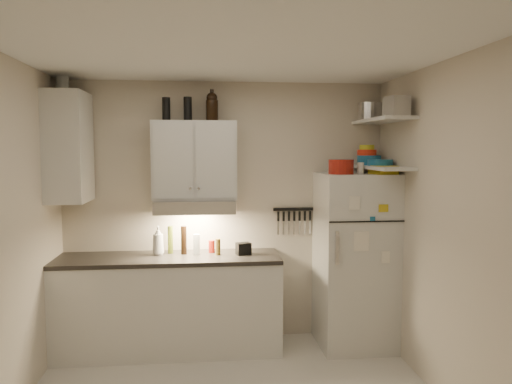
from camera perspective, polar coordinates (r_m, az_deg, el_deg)
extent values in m
cube|color=white|center=(3.58, -2.55, 15.83)|extent=(3.20, 3.00, 0.02)
cube|color=beige|center=(5.07, -3.55, -2.26)|extent=(3.20, 0.02, 2.60)
cube|color=beige|center=(4.01, 21.24, -4.48)|extent=(0.02, 3.00, 2.60)
cube|color=silver|center=(4.95, -9.86, -12.69)|extent=(2.10, 0.60, 0.88)
cube|color=black|center=(4.83, -9.94, -7.48)|extent=(2.10, 0.62, 0.04)
cube|color=silver|center=(4.85, -7.04, 3.62)|extent=(0.80, 0.33, 0.75)
cube|color=silver|center=(4.87, -20.62, 4.82)|extent=(0.33, 0.55, 1.00)
cube|color=silver|center=(4.81, -7.00, -1.58)|extent=(0.76, 0.46, 0.12)
cube|color=silver|center=(5.01, 11.22, -7.64)|extent=(0.70, 0.68, 1.70)
cube|color=silver|center=(4.84, 14.25, 7.94)|extent=(0.30, 0.95, 0.03)
cube|color=silver|center=(4.84, 14.14, 2.73)|extent=(0.30, 0.95, 0.03)
cube|color=black|center=(5.12, 4.33, -1.97)|extent=(0.42, 0.02, 0.03)
cylinder|color=maroon|center=(4.73, 9.70, 2.86)|extent=(0.26, 0.26, 0.14)
cube|color=gold|center=(4.78, 14.34, 2.47)|extent=(0.22, 0.26, 0.08)
cylinder|color=silver|center=(4.80, 11.85, 2.68)|extent=(0.08, 0.08, 0.11)
cylinder|color=silver|center=(5.16, 12.92, 8.92)|extent=(0.30, 0.30, 0.18)
cube|color=#AAAAAD|center=(4.75, 15.64, 9.20)|extent=(0.22, 0.21, 0.17)
cube|color=#AAAAAD|center=(4.50, 15.80, 9.43)|extent=(0.20, 0.20, 0.17)
cylinder|color=#185B85|center=(5.11, 12.81, 3.57)|extent=(0.24, 0.24, 0.09)
cylinder|color=red|center=(5.12, 12.55, 4.42)|extent=(0.19, 0.19, 0.06)
cylinder|color=gold|center=(5.12, 12.56, 5.01)|extent=(0.15, 0.15, 0.05)
cylinder|color=#185B85|center=(4.88, 14.00, 3.28)|extent=(0.30, 0.30, 0.06)
cylinder|color=black|center=(4.88, -7.80, 9.37)|extent=(0.09, 0.09, 0.23)
cylinder|color=black|center=(4.87, -10.23, 9.30)|extent=(0.09, 0.09, 0.22)
cylinder|color=silver|center=(5.01, -21.24, 11.38)|extent=(0.14, 0.14, 0.15)
imported|color=silver|center=(4.88, -11.12, -5.29)|extent=(0.13, 0.13, 0.31)
cylinder|color=brown|center=(4.82, -4.37, -6.27)|extent=(0.06, 0.06, 0.16)
cylinder|color=#505F17|center=(4.94, -9.76, -5.38)|extent=(0.07, 0.07, 0.27)
cylinder|color=black|center=(4.88, -8.25, -5.46)|extent=(0.06, 0.06, 0.27)
cylinder|color=silver|center=(4.85, -6.81, -5.96)|extent=(0.08, 0.08, 0.20)
cylinder|color=maroon|center=(4.93, -5.09, -6.22)|extent=(0.08, 0.08, 0.12)
cube|color=black|center=(4.83, -1.45, -6.49)|extent=(0.15, 0.13, 0.12)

